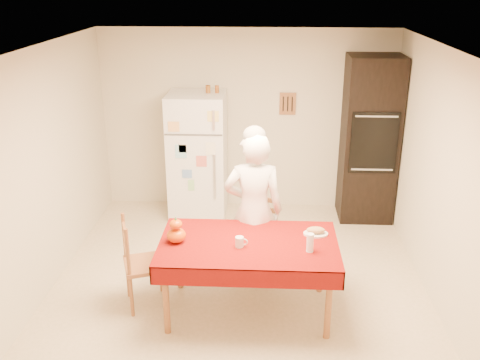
# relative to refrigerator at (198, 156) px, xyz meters

# --- Properties ---
(floor) EXTENTS (4.50, 4.50, 0.00)m
(floor) POSITION_rel_refrigerator_xyz_m (0.65, -1.88, -0.85)
(floor) COLOR tan
(floor) RESTS_ON ground
(room_shell) EXTENTS (4.02, 4.52, 2.51)m
(room_shell) POSITION_rel_refrigerator_xyz_m (0.65, -1.88, 0.77)
(room_shell) COLOR beige
(room_shell) RESTS_ON ground
(refrigerator) EXTENTS (0.75, 0.74, 1.70)m
(refrigerator) POSITION_rel_refrigerator_xyz_m (0.00, 0.00, 0.00)
(refrigerator) COLOR white
(refrigerator) RESTS_ON floor
(oven_cabinet) EXTENTS (0.70, 0.62, 2.20)m
(oven_cabinet) POSITION_rel_refrigerator_xyz_m (2.28, 0.05, 0.25)
(oven_cabinet) COLOR black
(oven_cabinet) RESTS_ON floor
(dining_table) EXTENTS (1.70, 1.00, 0.76)m
(dining_table) POSITION_rel_refrigerator_xyz_m (0.77, -2.28, -0.16)
(dining_table) COLOR brown
(dining_table) RESTS_ON floor
(chair_far) EXTENTS (0.53, 0.52, 0.95)m
(chair_far) POSITION_rel_refrigerator_xyz_m (0.84, -1.50, -0.34)
(chair_far) COLOR brown
(chair_far) RESTS_ON floor
(chair_left) EXTENTS (0.52, 0.53, 0.95)m
(chair_left) POSITION_rel_refrigerator_xyz_m (-0.32, -2.22, -0.34)
(chair_left) COLOR brown
(chair_left) RESTS_ON floor
(seated_woman) EXTENTS (0.63, 0.42, 1.70)m
(seated_woman) POSITION_rel_refrigerator_xyz_m (0.80, -1.75, 0.00)
(seated_woman) COLOR white
(seated_woman) RESTS_ON floor
(coffee_mug) EXTENTS (0.08, 0.08, 0.10)m
(coffee_mug) POSITION_rel_refrigerator_xyz_m (0.69, -2.37, -0.04)
(coffee_mug) COLOR silver
(coffee_mug) RESTS_ON dining_table
(pumpkin_lower) EXTENTS (0.18, 0.18, 0.14)m
(pumpkin_lower) POSITION_rel_refrigerator_xyz_m (0.09, -2.30, -0.02)
(pumpkin_lower) COLOR red
(pumpkin_lower) RESTS_ON dining_table
(pumpkin_upper) EXTENTS (0.12, 0.12, 0.09)m
(pumpkin_upper) POSITION_rel_refrigerator_xyz_m (0.09, -2.30, 0.10)
(pumpkin_upper) COLOR #D15704
(pumpkin_upper) RESTS_ON pumpkin_lower
(wine_glass) EXTENTS (0.07, 0.07, 0.18)m
(wine_glass) POSITION_rel_refrigerator_xyz_m (1.34, -2.42, -0.00)
(wine_glass) COLOR white
(wine_glass) RESTS_ON dining_table
(bread_plate) EXTENTS (0.24, 0.24, 0.02)m
(bread_plate) POSITION_rel_refrigerator_xyz_m (1.42, -2.08, -0.08)
(bread_plate) COLOR white
(bread_plate) RESTS_ON dining_table
(bread_loaf) EXTENTS (0.18, 0.10, 0.06)m
(bread_loaf) POSITION_rel_refrigerator_xyz_m (1.42, -2.08, -0.04)
(bread_loaf) COLOR tan
(bread_loaf) RESTS_ON bread_plate
(spice_jar_left) EXTENTS (0.05, 0.05, 0.10)m
(spice_jar_left) POSITION_rel_refrigerator_xyz_m (0.15, 0.05, 0.90)
(spice_jar_left) COLOR brown
(spice_jar_left) RESTS_ON refrigerator
(spice_jar_mid) EXTENTS (0.05, 0.05, 0.10)m
(spice_jar_mid) POSITION_rel_refrigerator_xyz_m (0.16, 0.05, 0.90)
(spice_jar_mid) COLOR #90551A
(spice_jar_mid) RESTS_ON refrigerator
(spice_jar_right) EXTENTS (0.05, 0.05, 0.10)m
(spice_jar_right) POSITION_rel_refrigerator_xyz_m (0.27, 0.05, 0.90)
(spice_jar_right) COLOR #904C1A
(spice_jar_right) RESTS_ON refrigerator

